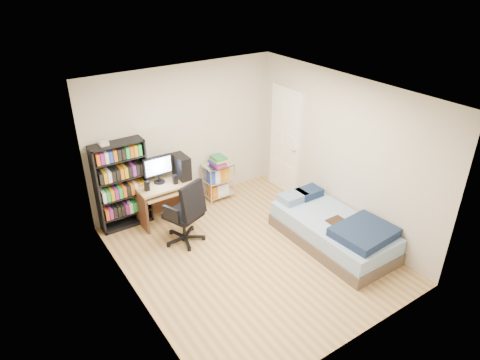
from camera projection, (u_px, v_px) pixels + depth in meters
room at (251, 182)px, 5.91m from camera, size 3.58×4.08×2.58m
media_shelf at (122, 184)px, 6.88m from camera, size 0.84×0.28×1.55m
computer_desk at (169, 185)px, 7.16m from camera, size 0.92×0.53×1.16m
office_chair at (186, 223)px, 6.65m from camera, size 0.83×0.83×1.07m
wire_cart at (218, 171)px, 7.77m from camera, size 0.53×0.39×0.85m
bed at (334, 230)px, 6.63m from camera, size 0.99×1.98×0.56m
door at (285, 141)px, 7.87m from camera, size 0.12×0.80×2.00m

